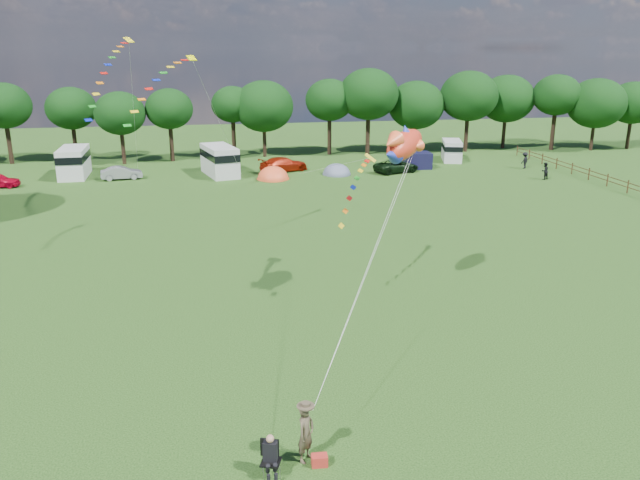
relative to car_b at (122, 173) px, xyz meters
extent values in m
plane|color=black|center=(13.55, -44.36, -0.66)|extent=(180.00, 180.00, 0.00)
cylinder|color=black|center=(-13.35, 11.33, 1.47)|extent=(0.49, 0.49, 4.25)
ellipsoid|color=black|center=(-13.35, 11.33, 5.79)|extent=(5.86, 5.86, 4.98)
cylinder|color=black|center=(-6.47, 11.95, 1.30)|extent=(0.47, 0.47, 3.90)
ellipsoid|color=black|center=(-6.47, 11.95, 5.34)|extent=(5.58, 5.58, 4.74)
cylinder|color=black|center=(-0.80, 8.90, 1.12)|extent=(0.44, 0.44, 3.56)
ellipsoid|color=black|center=(-0.80, 8.90, 4.99)|extent=(5.56, 5.56, 4.73)
cylinder|color=black|center=(4.46, 9.87, 1.32)|extent=(0.47, 0.47, 3.95)
ellipsoid|color=black|center=(4.46, 9.87, 5.30)|extent=(5.33, 5.33, 4.53)
cylinder|color=black|center=(11.64, 11.66, 1.51)|extent=(0.50, 0.50, 4.33)
ellipsoid|color=black|center=(11.64, 11.66, 5.54)|extent=(4.95, 4.95, 4.21)
cylinder|color=black|center=(15.26, 11.20, 1.00)|extent=(0.43, 0.43, 3.31)
ellipsoid|color=black|center=(15.26, 11.20, 5.30)|extent=(7.03, 7.03, 5.98)
cylinder|color=black|center=(23.21, 11.44, 1.53)|extent=(0.50, 0.50, 4.36)
ellipsoid|color=black|center=(23.21, 11.44, 5.90)|extent=(5.84, 5.84, 4.97)
cylinder|color=black|center=(27.80, 10.56, 1.62)|extent=(0.51, 0.51, 4.55)
ellipsoid|color=black|center=(27.80, 10.56, 6.58)|extent=(7.15, 7.15, 6.08)
cylinder|color=black|center=(34.04, 11.26, 0.95)|extent=(0.42, 0.42, 3.21)
ellipsoid|color=black|center=(34.04, 11.26, 5.14)|extent=(6.90, 6.90, 5.86)
cylinder|color=black|center=(40.54, 10.60, 1.43)|extent=(0.48, 0.48, 4.17)
ellipsoid|color=black|center=(40.54, 10.60, 6.20)|extent=(7.16, 7.16, 6.09)
cylinder|color=black|center=(46.52, 12.52, 1.18)|extent=(0.45, 0.45, 3.66)
ellipsoid|color=black|center=(46.52, 12.52, 5.65)|extent=(7.05, 7.05, 5.99)
cylinder|color=black|center=(51.97, 10.01, 1.67)|extent=(0.52, 0.52, 4.65)
ellipsoid|color=black|center=(51.97, 10.01, 6.22)|extent=(5.96, 5.96, 5.06)
cylinder|color=black|center=(56.71, 8.68, 0.94)|extent=(0.42, 0.42, 3.19)
ellipsoid|color=black|center=(56.71, 8.68, 5.24)|extent=(7.23, 7.23, 6.14)
cylinder|color=black|center=(62.11, 9.08, 1.11)|extent=(0.44, 0.44, 3.52)
ellipsoid|color=black|center=(62.11, 9.08, 5.20)|extent=(6.22, 6.22, 5.28)
cylinder|color=#472D19|center=(45.55, -14.36, -0.06)|extent=(0.12, 0.12, 1.20)
cylinder|color=#472D19|center=(45.55, -15.86, 0.29)|extent=(0.08, 3.00, 0.08)
cylinder|color=#472D19|center=(45.55, -15.86, -0.11)|extent=(0.08, 3.00, 0.08)
cylinder|color=#472D19|center=(45.55, -11.36, -0.06)|extent=(0.12, 0.12, 1.20)
cylinder|color=#472D19|center=(45.55, -12.86, 0.29)|extent=(0.08, 3.00, 0.08)
cylinder|color=#472D19|center=(45.55, -12.86, -0.11)|extent=(0.08, 3.00, 0.08)
cylinder|color=#472D19|center=(45.55, -8.36, -0.06)|extent=(0.12, 0.12, 1.20)
cylinder|color=#472D19|center=(45.55, -9.86, 0.29)|extent=(0.08, 3.00, 0.08)
cylinder|color=#472D19|center=(45.55, -9.86, -0.11)|extent=(0.08, 3.00, 0.08)
cylinder|color=#472D19|center=(45.55, -5.36, -0.06)|extent=(0.12, 0.12, 1.20)
cylinder|color=#472D19|center=(45.55, -6.86, 0.29)|extent=(0.08, 3.00, 0.08)
cylinder|color=#472D19|center=(45.55, -6.86, -0.11)|extent=(0.08, 3.00, 0.08)
cylinder|color=#472D19|center=(45.55, -2.36, -0.06)|extent=(0.12, 0.12, 1.20)
cylinder|color=#472D19|center=(45.55, -3.86, 0.29)|extent=(0.08, 3.00, 0.08)
cylinder|color=#472D19|center=(45.55, -3.86, -0.11)|extent=(0.08, 3.00, 0.08)
cylinder|color=#472D19|center=(45.55, 0.64, -0.06)|extent=(0.12, 0.12, 1.20)
cylinder|color=#472D19|center=(45.55, -0.86, 0.29)|extent=(0.08, 3.00, 0.08)
cylinder|color=#472D19|center=(45.55, -0.86, -0.11)|extent=(0.08, 3.00, 0.08)
cylinder|color=#472D19|center=(45.55, 3.64, -0.06)|extent=(0.12, 0.12, 1.20)
cylinder|color=#472D19|center=(45.55, 2.14, 0.29)|extent=(0.08, 3.00, 0.08)
cylinder|color=#472D19|center=(45.55, 2.14, -0.11)|extent=(0.08, 3.00, 0.08)
cylinder|color=#472D19|center=(45.55, 6.64, -0.06)|extent=(0.12, 0.12, 1.20)
cylinder|color=#472D19|center=(45.55, 5.14, 0.29)|extent=(0.08, 3.00, 0.08)
cylinder|color=#472D19|center=(45.55, 5.14, -0.11)|extent=(0.08, 3.00, 0.08)
imported|color=gray|center=(0.00, 0.00, 0.00)|extent=(3.87, 1.90, 1.31)
imported|color=maroon|center=(16.36, 1.30, 0.11)|extent=(5.52, 4.08, 1.53)
imported|color=black|center=(27.93, -1.28, 0.02)|extent=(5.38, 3.64, 1.35)
cube|color=silver|center=(-4.86, 2.36, 0.81)|extent=(2.71, 5.95, 2.93)
cube|color=black|center=(-4.86, 2.36, 1.41)|extent=(2.77, 6.07, 0.69)
cylinder|color=black|center=(-4.79, 0.52, -0.24)|extent=(0.84, 0.33, 0.82)
cylinder|color=black|center=(-4.93, 4.21, -0.24)|extent=(0.84, 0.33, 0.82)
cube|color=silver|center=(9.68, 0.56, 0.84)|extent=(3.92, 6.43, 2.99)
cube|color=black|center=(9.68, 0.56, 1.45)|extent=(4.00, 6.56, 0.71)
cylinder|color=black|center=(10.14, -1.27, -0.23)|extent=(0.89, 0.50, 0.84)
cylinder|color=black|center=(9.23, 2.39, -0.23)|extent=(0.89, 0.50, 0.84)
cube|color=silver|center=(36.34, 4.66, 0.51)|extent=(3.22, 5.02, 2.32)
cube|color=black|center=(36.34, 4.66, 0.98)|extent=(3.28, 5.12, 0.55)
cylinder|color=black|center=(35.93, 3.25, -0.33)|extent=(0.70, 0.42, 0.65)
cylinder|color=black|center=(36.76, 6.06, -0.33)|extent=(0.70, 0.42, 0.65)
ellipsoid|color=#F8572C|center=(14.83, -2.42, -0.64)|extent=(3.09, 3.56, 2.54)
cylinder|color=#F8572C|center=(14.83, -2.42, -0.62)|extent=(3.25, 3.25, 0.08)
ellipsoid|color=slate|center=(21.54, -1.24, -0.64)|extent=(2.84, 3.27, 2.22)
cylinder|color=slate|center=(21.54, -1.24, -0.62)|extent=(2.98, 2.98, 0.08)
cube|color=black|center=(30.86, 0.66, 0.21)|extent=(2.91, 2.42, 1.74)
imported|color=#4C412F|center=(11.24, -46.85, 0.31)|extent=(0.81, 0.83, 1.92)
cylinder|color=#99999E|center=(9.82, -47.71, -0.40)|extent=(0.02, 0.02, 0.51)
cylinder|color=#99999E|center=(10.31, -47.71, -0.40)|extent=(0.02, 0.02, 0.51)
cylinder|color=#99999E|center=(9.82, -47.21, -0.40)|extent=(0.02, 0.02, 0.51)
cylinder|color=#99999E|center=(10.31, -47.21, -0.40)|extent=(0.02, 0.02, 0.51)
cube|color=black|center=(10.07, -47.46, -0.14)|extent=(0.73, 0.72, 0.06)
cube|color=black|center=(10.07, -47.19, 0.18)|extent=(0.57, 0.24, 0.61)
cube|color=black|center=(10.07, -47.42, 0.22)|extent=(0.49, 0.39, 0.65)
sphere|color=tan|center=(10.07, -47.44, 0.66)|extent=(0.25, 0.25, 0.25)
cube|color=#AE2921|center=(11.61, -47.20, -0.47)|extent=(0.53, 0.37, 0.36)
ellipsoid|color=red|center=(18.01, -34.62, 7.38)|extent=(3.11, 3.20, 1.88)
ellipsoid|color=yellow|center=(18.01, -34.62, 7.24)|extent=(1.94, 2.00, 1.03)
cone|color=#FF5D2D|center=(17.04, -35.66, 7.68)|extent=(1.39, 1.41, 0.99)
cone|color=#2233BC|center=(17.04, -35.66, 7.09)|extent=(1.39, 1.41, 0.99)
cone|color=#2233BC|center=(18.08, -34.55, 7.99)|extent=(1.08, 1.07, 0.84)
sphere|color=white|center=(18.53, -33.57, 7.56)|extent=(0.31, 0.31, 0.31)
sphere|color=black|center=(18.55, -33.47, 7.56)|extent=(0.16, 0.16, 0.16)
cube|color=yellow|center=(3.05, -11.55, 12.45)|extent=(0.86, 0.87, 0.41)
cube|color=red|center=(2.78, -12.05, 12.23)|extent=(0.57, 0.62, 0.11)
cube|color=orange|center=(2.51, -12.54, 11.96)|extent=(0.57, 0.62, 0.13)
cube|color=yellow|center=(2.24, -13.04, 11.62)|extent=(0.57, 0.62, 0.14)
cube|color=#198C1E|center=(1.97, -13.53, 11.19)|extent=(0.57, 0.62, 0.15)
cube|color=#0C1EB2|center=(1.70, -14.03, 10.69)|extent=(0.56, 0.61, 0.16)
cube|color=red|center=(1.43, -14.52, 10.10)|extent=(0.56, 0.61, 0.17)
cube|color=orange|center=(1.16, -15.02, 9.44)|extent=(0.55, 0.61, 0.18)
cube|color=yellow|center=(0.89, -15.51, 8.69)|extent=(0.55, 0.60, 0.19)
cube|color=#198C1E|center=(0.62, -16.01, 7.87)|extent=(0.54, 0.60, 0.19)
cube|color=#0C1EB2|center=(0.35, -16.50, 6.96)|extent=(0.54, 0.59, 0.20)
cube|color=#FBFB00|center=(7.93, -23.18, 11.27)|extent=(0.69, 0.67, 0.32)
cube|color=red|center=(7.52, -23.63, 11.17)|extent=(0.51, 0.43, 0.09)
cube|color=orange|center=(7.12, -24.08, 11.02)|extent=(0.50, 0.43, 0.10)
cube|color=yellow|center=(6.71, -24.53, 10.79)|extent=(0.50, 0.43, 0.11)
cube|color=#198C1E|center=(6.31, -24.98, 10.48)|extent=(0.50, 0.43, 0.12)
cube|color=#0C1EB2|center=(5.90, -25.43, 10.09)|extent=(0.50, 0.42, 0.12)
cube|color=red|center=(5.50, -25.88, 9.63)|extent=(0.50, 0.42, 0.13)
cube|color=orange|center=(5.09, -26.33, 9.08)|extent=(0.49, 0.41, 0.14)
cube|color=yellow|center=(4.69, -26.78, 8.45)|extent=(0.49, 0.41, 0.15)
cube|color=#198C1E|center=(4.28, -27.23, 7.74)|extent=(0.49, 0.40, 0.15)
cube|color=yellow|center=(17.38, -30.63, 6.11)|extent=(0.80, 0.85, 0.42)
cube|color=red|center=(17.07, -31.17, 6.03)|extent=(0.48, 0.67, 0.12)
cube|color=orange|center=(16.75, -31.71, 5.92)|extent=(0.47, 0.66, 0.13)
cube|color=yellow|center=(16.44, -32.25, 5.73)|extent=(0.47, 0.66, 0.14)
cube|color=#198C1E|center=(16.12, -32.79, 5.46)|extent=(0.47, 0.66, 0.15)
cube|color=#0C1EB2|center=(15.81, -33.33, 5.11)|extent=(0.46, 0.66, 0.16)
cube|color=red|center=(15.49, -33.87, 4.67)|extent=(0.46, 0.66, 0.17)
cube|color=orange|center=(15.18, -34.41, 4.16)|extent=(0.45, 0.65, 0.18)
cube|color=yellow|center=(14.86, -34.95, 3.57)|extent=(0.44, 0.65, 0.19)
imported|color=black|center=(41.35, -7.36, 0.20)|extent=(0.96, 0.78, 1.70)
imported|color=black|center=(42.26, -1.48, 0.23)|extent=(1.25, 1.08, 1.78)
camera|label=1|loc=(8.73, -63.52, 11.86)|focal=35.00mm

